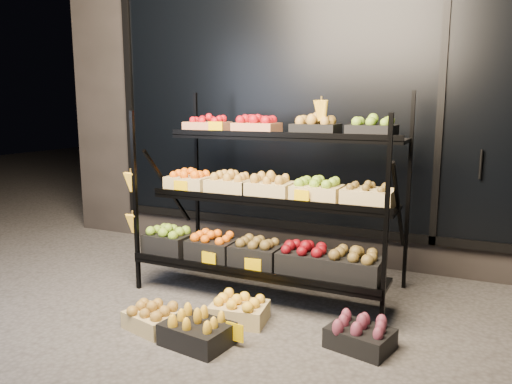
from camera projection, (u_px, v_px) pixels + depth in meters
The scene contains 8 objects.
ground at pixel (236, 318), 3.68m from camera, with size 24.00×24.00×0.00m, color #514F4C.
building at pixel (339, 87), 5.68m from camera, with size 6.00×2.08×3.50m.
display_rack at pixel (267, 199), 4.08m from camera, with size 2.18×1.02×1.70m.
tag_floor_b at pixel (235, 338), 3.23m from camera, with size 0.13×0.01×0.12m, color #EAB600.
floor_crate_left at pixel (152, 317), 3.48m from camera, with size 0.41×0.35×0.19m.
floor_crate_midleft at pixel (197, 330), 3.25m from camera, with size 0.47×0.37×0.21m.
floor_crate_midright at pixel (239, 309), 3.59m from camera, with size 0.43×0.35×0.20m.
floor_crate_right at pixel (360, 334), 3.20m from camera, with size 0.45×0.37×0.20m.
Camera 1 is at (1.59, -3.07, 1.55)m, focal length 35.00 mm.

